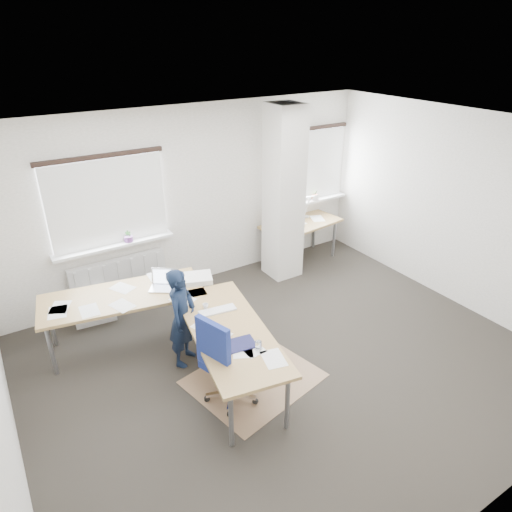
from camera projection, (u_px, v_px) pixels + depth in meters
ground at (286, 362)px, 5.69m from camera, size 6.00×6.00×0.00m
room_shell at (281, 217)px, 5.34m from camera, size 6.04×5.04×2.82m
floor_mat at (254, 379)px, 5.41m from camera, size 1.61×1.45×0.01m
white_crate at (94, 308)px, 6.48m from camera, size 0.59×0.44×0.33m
desk_main at (176, 312)px, 5.44m from camera, size 2.40×2.98×0.96m
desk_side at (301, 225)px, 7.89m from camera, size 1.47×0.86×1.22m
task_chair at (229, 377)px, 4.97m from camera, size 0.65×0.63×1.15m
person at (182, 317)px, 5.44m from camera, size 0.55×0.54×1.27m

